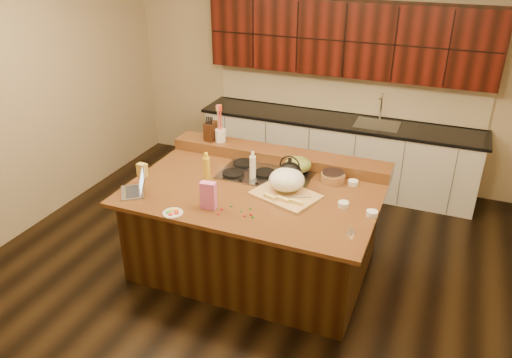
% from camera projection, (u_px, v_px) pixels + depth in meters
% --- Properties ---
extents(room, '(5.52, 5.02, 2.72)m').
position_uv_depth(room, '(254.00, 148.00, 4.63)').
color(room, black).
rests_on(room, ground).
extents(island, '(2.40, 1.60, 0.92)m').
position_uv_depth(island, '(254.00, 228.00, 5.03)').
color(island, black).
rests_on(island, ground).
extents(back_ledge, '(2.40, 0.30, 0.12)m').
position_uv_depth(back_ledge, '(279.00, 156.00, 5.37)').
color(back_ledge, black).
rests_on(back_ledge, island).
extents(cooktop, '(0.92, 0.52, 0.05)m').
position_uv_depth(cooktop, '(265.00, 174.00, 5.06)').
color(cooktop, gray).
rests_on(cooktop, island).
extents(back_counter, '(3.70, 0.66, 2.40)m').
position_uv_depth(back_counter, '(340.00, 115.00, 6.53)').
color(back_counter, silver).
rests_on(back_counter, ground).
extents(kettle, '(0.24, 0.24, 0.21)m').
position_uv_depth(kettle, '(290.00, 173.00, 4.79)').
color(kettle, black).
rests_on(kettle, cooktop).
extents(green_bowl, '(0.34, 0.34, 0.15)m').
position_uv_depth(green_bowl, '(298.00, 165.00, 5.02)').
color(green_bowl, olive).
rests_on(green_bowl, cooktop).
extents(laptop, '(0.37, 0.38, 0.21)m').
position_uv_depth(laptop, '(137.00, 187.00, 4.73)').
color(laptop, '#B7B7BC').
rests_on(laptop, island).
extents(oil_bottle, '(0.08, 0.08, 0.27)m').
position_uv_depth(oil_bottle, '(207.00, 170.00, 4.87)').
color(oil_bottle, gold).
rests_on(oil_bottle, island).
extents(vinegar_bottle, '(0.08, 0.08, 0.25)m').
position_uv_depth(vinegar_bottle, '(253.00, 168.00, 4.95)').
color(vinegar_bottle, silver).
rests_on(vinegar_bottle, island).
extents(wooden_tray, '(0.69, 0.59, 0.24)m').
position_uv_depth(wooden_tray, '(286.00, 183.00, 4.69)').
color(wooden_tray, tan).
rests_on(wooden_tray, island).
extents(ramekin_a, '(0.13, 0.13, 0.04)m').
position_uv_depth(ramekin_a, '(372.00, 213.00, 4.36)').
color(ramekin_a, white).
rests_on(ramekin_a, island).
extents(ramekin_b, '(0.13, 0.13, 0.04)m').
position_uv_depth(ramekin_b, '(343.00, 204.00, 4.50)').
color(ramekin_b, white).
rests_on(ramekin_b, island).
extents(ramekin_c, '(0.12, 0.12, 0.04)m').
position_uv_depth(ramekin_c, '(353.00, 183.00, 4.88)').
color(ramekin_c, white).
rests_on(ramekin_c, island).
extents(strainer_bowl, '(0.29, 0.29, 0.09)m').
position_uv_depth(strainer_bowl, '(333.00, 178.00, 4.93)').
color(strainer_bowl, '#996B3F').
rests_on(strainer_bowl, island).
extents(kitchen_timer, '(0.11, 0.11, 0.07)m').
position_uv_depth(kitchen_timer, '(351.00, 230.00, 4.10)').
color(kitchen_timer, silver).
rests_on(kitchen_timer, island).
extents(pink_bag, '(0.14, 0.09, 0.26)m').
position_uv_depth(pink_bag, '(208.00, 195.00, 4.43)').
color(pink_bag, pink).
rests_on(pink_bag, island).
extents(candy_plate, '(0.20, 0.20, 0.01)m').
position_uv_depth(candy_plate, '(173.00, 213.00, 4.40)').
color(candy_plate, white).
rests_on(candy_plate, island).
extents(package_box, '(0.11, 0.08, 0.14)m').
position_uv_depth(package_box, '(142.00, 170.00, 5.03)').
color(package_box, gold).
rests_on(package_box, island).
extents(utensil_crock, '(0.16, 0.16, 0.14)m').
position_uv_depth(utensil_crock, '(220.00, 135.00, 5.55)').
color(utensil_crock, white).
rests_on(utensil_crock, back_ledge).
extents(knife_block, '(0.13, 0.18, 0.21)m').
position_uv_depth(knife_block, '(212.00, 131.00, 5.57)').
color(knife_block, black).
rests_on(knife_block, back_ledge).
extents(gumdrop_0, '(0.02, 0.02, 0.02)m').
position_uv_depth(gumdrop_0, '(218.00, 214.00, 4.38)').
color(gumdrop_0, red).
rests_on(gumdrop_0, island).
extents(gumdrop_1, '(0.02, 0.02, 0.02)m').
position_uv_depth(gumdrop_1, '(253.00, 217.00, 4.33)').
color(gumdrop_1, '#198C26').
rests_on(gumdrop_1, island).
extents(gumdrop_2, '(0.02, 0.02, 0.02)m').
position_uv_depth(gumdrop_2, '(207.00, 206.00, 4.50)').
color(gumdrop_2, red).
rests_on(gumdrop_2, island).
extents(gumdrop_3, '(0.02, 0.02, 0.02)m').
position_uv_depth(gumdrop_3, '(250.00, 209.00, 4.46)').
color(gumdrop_3, '#198C26').
rests_on(gumdrop_3, island).
extents(gumdrop_4, '(0.02, 0.02, 0.02)m').
position_uv_depth(gumdrop_4, '(244.00, 216.00, 4.35)').
color(gumdrop_4, red).
rests_on(gumdrop_4, island).
extents(gumdrop_5, '(0.02, 0.02, 0.02)m').
position_uv_depth(gumdrop_5, '(212.00, 202.00, 4.56)').
color(gumdrop_5, '#198C26').
rests_on(gumdrop_5, island).
extents(gumdrop_6, '(0.02, 0.02, 0.02)m').
position_uv_depth(gumdrop_6, '(222.00, 209.00, 4.45)').
color(gumdrop_6, red).
rests_on(gumdrop_6, island).
extents(gumdrop_7, '(0.02, 0.02, 0.02)m').
position_uv_depth(gumdrop_7, '(231.00, 206.00, 4.50)').
color(gumdrop_7, '#198C26').
rests_on(gumdrop_7, island).
extents(gumdrop_8, '(0.02, 0.02, 0.02)m').
position_uv_depth(gumdrop_8, '(208.00, 204.00, 4.54)').
color(gumdrop_8, red).
rests_on(gumdrop_8, island).
extents(gumdrop_9, '(0.02, 0.02, 0.02)m').
position_uv_depth(gumdrop_9, '(241.00, 211.00, 4.42)').
color(gumdrop_9, '#198C26').
rests_on(gumdrop_9, island).
extents(gumdrop_10, '(0.02, 0.02, 0.02)m').
position_uv_depth(gumdrop_10, '(251.00, 215.00, 4.37)').
color(gumdrop_10, red).
rests_on(gumdrop_10, island).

